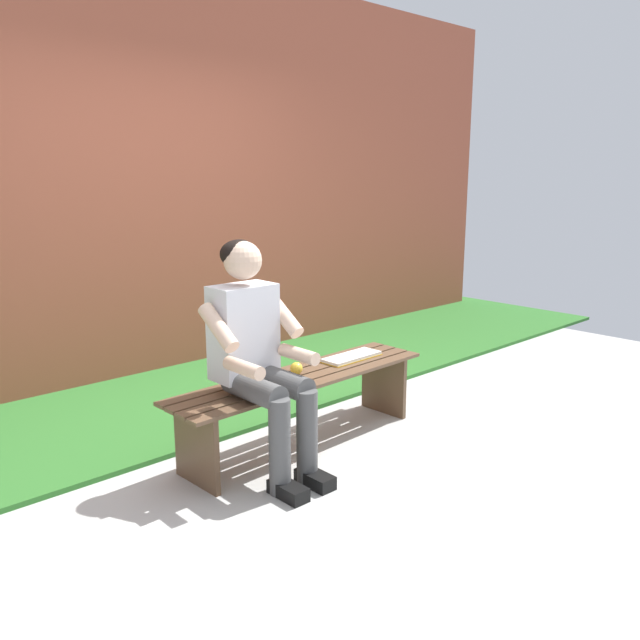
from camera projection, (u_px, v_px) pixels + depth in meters
ground_plane at (264, 609)px, 2.39m from camera, size 10.00×7.00×0.04m
grass_strip at (188, 389)px, 4.73m from camera, size 9.00×1.86×0.03m
brick_wall at (64, 172)px, 4.54m from camera, size 9.50×0.24×3.15m
bench_near at (302, 391)px, 3.75m from camera, size 1.73×0.45×0.42m
person_seated at (257, 349)px, 3.34m from camera, size 0.50×0.69×1.23m
apple at (296, 368)px, 3.72m from camera, size 0.07×0.07×0.07m
book_open at (352, 357)px, 4.05m from camera, size 0.42×0.17×0.02m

